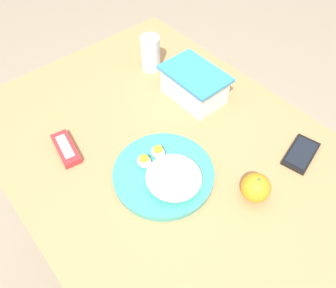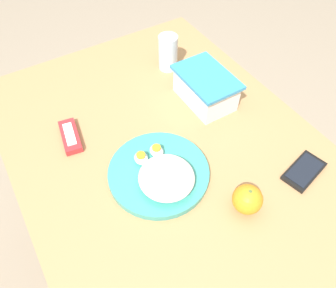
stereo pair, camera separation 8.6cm
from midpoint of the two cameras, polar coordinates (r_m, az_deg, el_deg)
name	(u,v)px [view 1 (the left image)]	position (r m, az deg, el deg)	size (l,w,h in m)	color
ground_plane	(166,251)	(1.58, -2.00, -18.31)	(10.00, 10.00, 0.00)	gray
table	(165,170)	(0.99, -3.02, -4.76)	(1.06, 0.79, 0.78)	#AD7F51
food_container	(194,86)	(1.00, 2.09, 9.87)	(0.19, 0.13, 0.10)	white
orange_fruit	(256,188)	(0.79, 12.05, -7.65)	(0.07, 0.07, 0.07)	orange
rice_plate	(167,174)	(0.81, -3.24, -5.47)	(0.26, 0.26, 0.06)	teal
candy_bar	(66,148)	(0.93, -19.91, -0.90)	(0.13, 0.06, 0.02)	#B7282D
cell_phone	(301,154)	(0.92, 19.75, -1.75)	(0.09, 0.13, 0.01)	black
drinking_glass	(151,53)	(1.10, -5.36, 15.33)	(0.06, 0.06, 0.12)	silver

